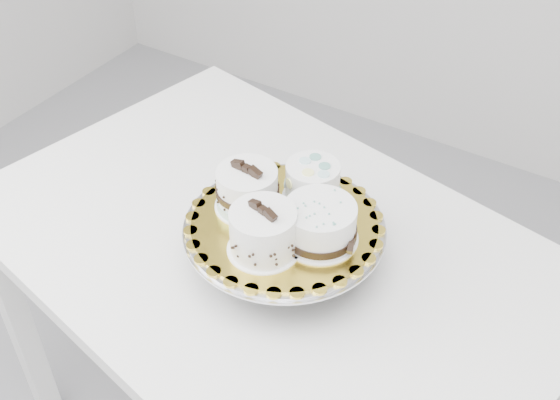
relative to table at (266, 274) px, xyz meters
The scene contains 7 objects.
table is the anchor object (origin of this frame).
cake_stand 0.17m from the table, 27.33° to the right, with size 0.35×0.35×0.09m.
cake_board 0.20m from the table, 27.33° to the right, with size 0.32×0.32×0.00m, color gold.
cake_swirl 0.26m from the table, 58.12° to the right, with size 0.13×0.13×0.10m.
cake_banded 0.23m from the table, 120.20° to the right, with size 0.12×0.12×0.10m.
cake_dots 0.24m from the table, 38.33° to the left, with size 0.12×0.12×0.07m.
cake_ribbon 0.26m from the table, 14.49° to the right, with size 0.15×0.15×0.07m.
Camera 1 is at (0.51, -0.55, 1.66)m, focal length 45.00 mm.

